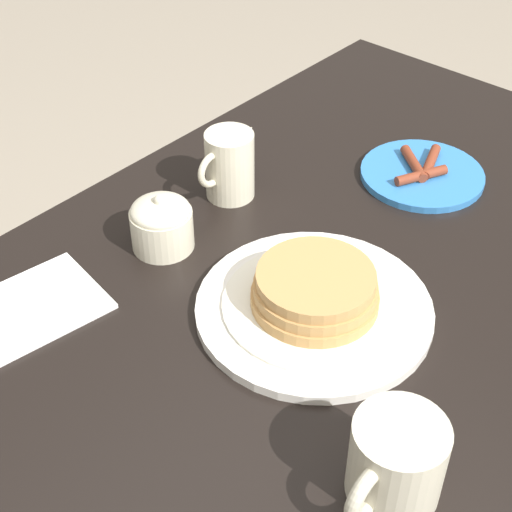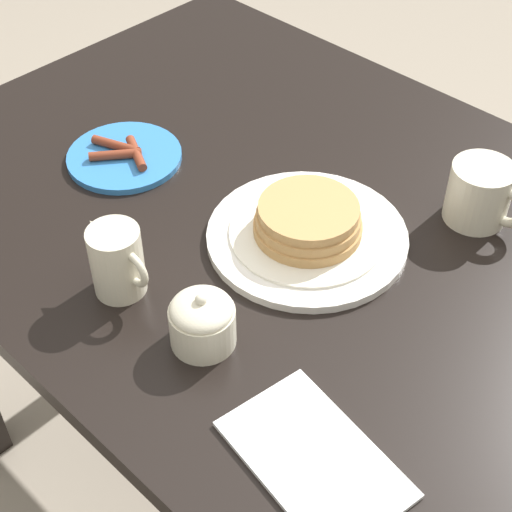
# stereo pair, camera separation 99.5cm
# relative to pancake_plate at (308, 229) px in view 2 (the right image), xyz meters

# --- Properties ---
(ground_plane) EXTENTS (8.00, 8.00, 0.00)m
(ground_plane) POSITION_rel_pancake_plate_xyz_m (-0.02, 0.02, -0.78)
(ground_plane) COLOR gray
(dining_table) EXTENTS (1.23, 0.83, 0.76)m
(dining_table) POSITION_rel_pancake_plate_xyz_m (-0.02, 0.02, -0.16)
(dining_table) COLOR black
(dining_table) RESTS_ON ground_plane
(pancake_plate) EXTENTS (0.27, 0.27, 0.06)m
(pancake_plate) POSITION_rel_pancake_plate_xyz_m (0.00, 0.00, 0.00)
(pancake_plate) COLOR white
(pancake_plate) RESTS_ON dining_table
(side_plate_bacon) EXTENTS (0.17, 0.17, 0.02)m
(side_plate_bacon) POSITION_rel_pancake_plate_xyz_m (-0.32, -0.06, -0.01)
(side_plate_bacon) COLOR #337AC6
(side_plate_bacon) RESTS_ON dining_table
(coffee_mug) EXTENTS (0.12, 0.09, 0.09)m
(coffee_mug) POSITION_rel_pancake_plate_xyz_m (0.14, 0.20, 0.02)
(coffee_mug) COLOR beige
(coffee_mug) RESTS_ON dining_table
(creamer_pitcher) EXTENTS (0.11, 0.07, 0.10)m
(creamer_pitcher) POSITION_rel_pancake_plate_xyz_m (-0.11, -0.23, 0.03)
(creamer_pitcher) COLOR beige
(creamer_pitcher) RESTS_ON dining_table
(sugar_bowl) EXTENTS (0.08, 0.08, 0.08)m
(sugar_bowl) POSITION_rel_pancake_plate_xyz_m (0.03, -0.22, 0.02)
(sugar_bowl) COLOR beige
(sugar_bowl) RESTS_ON dining_table
(napkin) EXTENTS (0.21, 0.15, 0.01)m
(napkin) POSITION_rel_pancake_plate_xyz_m (0.23, -0.25, -0.02)
(napkin) COLOR white
(napkin) RESTS_ON dining_table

